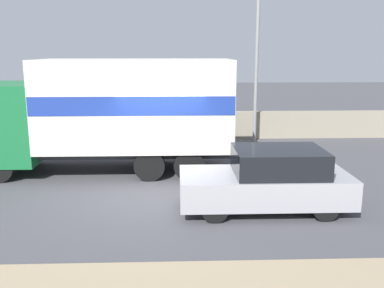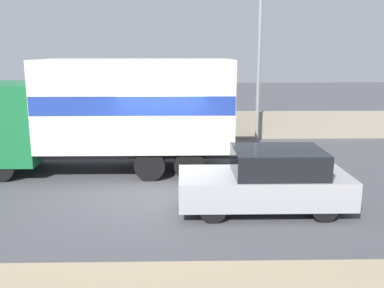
{
  "view_description": "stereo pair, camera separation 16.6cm",
  "coord_description": "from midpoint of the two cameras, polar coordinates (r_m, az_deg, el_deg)",
  "views": [
    {
      "loc": [
        0.45,
        -10.88,
        3.74
      ],
      "look_at": [
        0.86,
        0.5,
        1.24
      ],
      "focal_mm": 40.0,
      "sensor_mm": 36.0,
      "label": 1
    },
    {
      "loc": [
        0.61,
        -10.89,
        3.74
      ],
      "look_at": [
        0.86,
        0.5,
        1.24
      ],
      "focal_mm": 40.0,
      "sensor_mm": 36.0,
      "label": 2
    }
  ],
  "objects": [
    {
      "name": "street_lamp",
      "position": [
        17.75,
        8.4,
        12.9
      ],
      "size": [
        0.56,
        0.28,
        6.78
      ],
      "color": "gray",
      "rests_on": "ground_plane"
    },
    {
      "name": "box_truck",
      "position": [
        13.43,
        -11.0,
        4.54
      ],
      "size": [
        7.82,
        2.56,
        3.48
      ],
      "rotation": [
        0.0,
        0.0,
        3.14
      ],
      "color": "#196B38",
      "rests_on": "ground_plane"
    },
    {
      "name": "ground_plane",
      "position": [
        11.52,
        -4.63,
        -6.59
      ],
      "size": [
        80.0,
        80.0,
        0.0
      ],
      "primitive_type": "plane",
      "color": "#47474C"
    },
    {
      "name": "car_hatchback",
      "position": [
        10.3,
        9.68,
        -4.79
      ],
      "size": [
        4.0,
        1.71,
        1.49
      ],
      "rotation": [
        0.0,
        0.0,
        3.14
      ],
      "color": "#9E9EA3",
      "rests_on": "ground_plane"
    },
    {
      "name": "stone_wall_backdrop",
      "position": [
        18.45,
        -3.7,
        2.5
      ],
      "size": [
        60.0,
        0.35,
        1.16
      ],
      "color": "gray",
      "rests_on": "ground_plane"
    }
  ]
}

